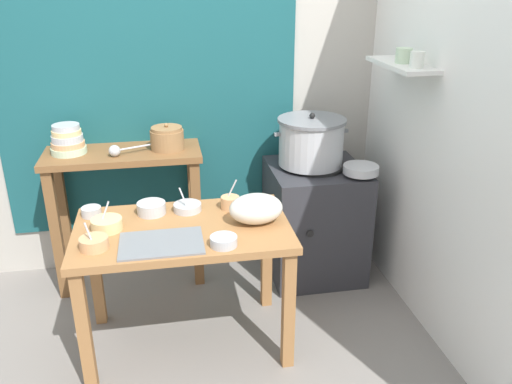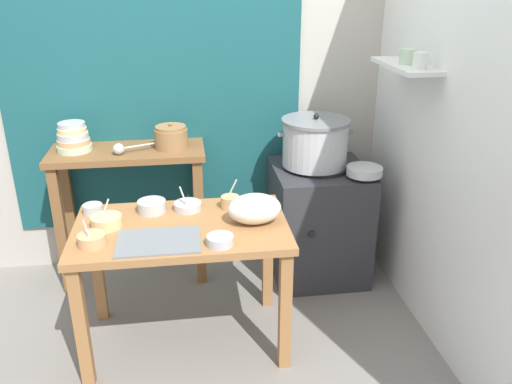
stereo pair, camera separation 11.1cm
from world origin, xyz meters
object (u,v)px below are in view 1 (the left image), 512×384
Objects in this scene: serving_tray at (161,243)px; prep_bowl_0 at (230,202)px; ladle at (117,150)px; wide_pan at (361,169)px; plastic_bag at (256,209)px; prep_bowl_3 at (107,224)px; prep_table at (184,246)px; stove_block at (314,220)px; prep_bowl_5 at (151,208)px; clay_pot at (167,138)px; bowl_stack_enamel at (68,141)px; back_shelf_table at (126,185)px; prep_bowl_2 at (187,207)px; prep_bowl_4 at (224,241)px; prep_bowl_6 at (94,243)px; steamer_pot at (311,141)px; prep_bowl_1 at (91,211)px.

serving_tray is 0.52m from prep_bowl_0.
wide_pan is (1.46, -0.24, -0.13)m from ladle.
prep_bowl_3 is (-0.76, 0.05, -0.05)m from plastic_bag.
prep_table is at bearing -146.30° from prep_bowl_0.
serving_tray is 2.46× the size of prep_bowl_0.
stove_block is 5.08× the size of prep_bowl_5.
prep_table is 5.29× the size of clay_pot.
bowl_stack_enamel reaches higher than serving_tray.
back_shelf_table is 1.05m from plastic_bag.
bowl_stack_enamel is 0.92m from prep_bowl_2.
prep_bowl_4 is (0.53, -0.90, -0.19)m from ladle.
serving_tray is 0.37m from prep_bowl_5.
prep_table is at bearing -145.38° from stove_block.
prep_bowl_3 reaches higher than prep_table.
plastic_bag is 0.81m from prep_bowl_6.
bowl_stack_enamel is at bearing 168.67° from wide_pan.
prep_bowl_6 is at bearing -95.25° from ladle.
steamer_pot is at bearing -6.98° from clay_pot.
prep_bowl_2 is 0.44m from prep_bowl_3.
prep_bowl_0 is 0.66m from prep_bowl_3.
stove_block is 1.36m from ladle.
prep_bowl_3 reaches higher than stove_block.
wide_pan is (0.74, 0.44, 0.01)m from plastic_bag.
clay_pot reaches higher than serving_tray.
plastic_bag is at bearing -31.92° from prep_bowl_2.
stove_block is 1.02m from prep_bowl_2.
prep_table is 5.19× the size of bowl_stack_enamel.
ladle reaches higher than plastic_bag.
wide_pan is at bearing -9.45° from ladle.
clay_pot is 1.01m from prep_bowl_6.
prep_bowl_6 reaches higher than wide_pan.
clay_pot is at bearing 0.00° from back_shelf_table.
clay_pot is 0.72m from prep_bowl_1.
ladle is at bearing -106.01° from back_shelf_table.
prep_bowl_0 is at bearing -1.26° from prep_bowl_5.
prep_table is 2.75× the size of serving_tray.
plastic_bag reaches higher than prep_bowl_5.
clay_pot is (-0.04, 0.75, 0.36)m from prep_table.
wide_pan is 1.45× the size of prep_bowl_2.
steamer_pot is at bearing 153.38° from stove_block.
back_shelf_table reaches higher than plastic_bag.
steamer_pot is 2.95× the size of prep_bowl_0.
prep_bowl_6 is (-0.46, -0.35, 0.01)m from prep_bowl_2.
steamer_pot is at bearing 52.45° from prep_bowl_4.
wide_pan is 1.43× the size of prep_bowl_5.
prep_bowl_3 is 1.01× the size of prep_bowl_5.
stove_block reaches higher than serving_tray.
prep_bowl_3 is 1.13× the size of prep_bowl_6.
prep_bowl_0 reaches higher than prep_bowl_3.
prep_bowl_6 is at bearing -153.95° from prep_bowl_0.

